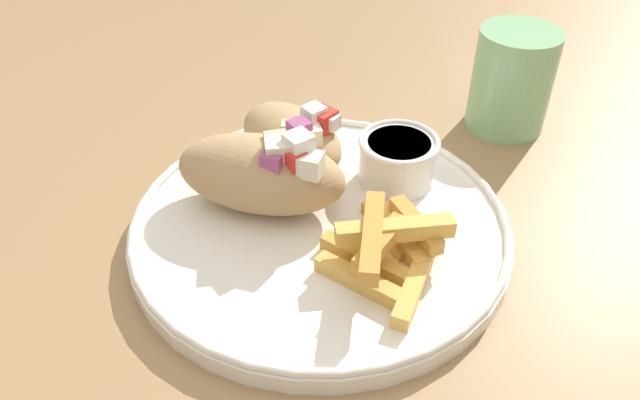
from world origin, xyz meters
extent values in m
cube|color=#9E7A51|center=(0.00, 0.00, 0.73)|extent=(1.23, 1.23, 0.04)
cylinder|color=#9E7A51|center=(-0.55, 0.55, 0.35)|extent=(0.06, 0.06, 0.71)
cylinder|color=white|center=(0.03, -0.05, 0.75)|extent=(0.29, 0.29, 0.01)
torus|color=white|center=(0.03, -0.05, 0.76)|extent=(0.29, 0.29, 0.01)
ellipsoid|color=tan|center=(-0.02, -0.05, 0.79)|extent=(0.14, 0.10, 0.06)
cube|color=red|center=(0.01, -0.06, 0.82)|extent=(0.02, 0.02, 0.01)
cube|color=white|center=(0.01, -0.05, 0.82)|extent=(0.02, 0.02, 0.02)
cube|color=#B7D693|center=(-0.01, -0.05, 0.81)|extent=(0.02, 0.02, 0.02)
cube|color=silver|center=(0.00, -0.06, 0.82)|extent=(0.03, 0.03, 0.02)
cube|color=#A34C84|center=(0.00, -0.06, 0.81)|extent=(0.02, 0.02, 0.02)
cube|color=silver|center=(0.02, -0.05, 0.81)|extent=(0.02, 0.02, 0.02)
ellipsoid|color=tan|center=(-0.03, 0.01, 0.78)|extent=(0.12, 0.09, 0.05)
cube|color=#A34C84|center=(-0.01, -0.02, 0.81)|extent=(0.02, 0.02, 0.02)
cube|color=red|center=(0.00, 0.01, 0.81)|extent=(0.02, 0.02, 0.02)
cube|color=white|center=(0.01, 0.01, 0.81)|extent=(0.01, 0.01, 0.01)
cube|color=#B7D693|center=(-0.02, -0.01, 0.80)|extent=(0.02, 0.02, 0.01)
cube|color=silver|center=(0.00, -0.01, 0.80)|extent=(0.02, 0.02, 0.01)
cube|color=white|center=(-0.01, 0.01, 0.81)|extent=(0.02, 0.02, 0.02)
cube|color=gold|center=(0.08, -0.04, 0.76)|extent=(0.05, 0.05, 0.01)
cube|color=#E5B251|center=(0.09, -0.10, 0.77)|extent=(0.07, 0.02, 0.01)
cube|color=#E5B251|center=(0.12, -0.08, 0.77)|extent=(0.02, 0.07, 0.01)
cube|color=gold|center=(0.08, -0.08, 0.77)|extent=(0.07, 0.02, 0.01)
cube|color=#E5B251|center=(0.09, -0.04, 0.77)|extent=(0.06, 0.05, 0.01)
cube|color=gold|center=(0.10, -0.04, 0.78)|extent=(0.05, 0.04, 0.01)
cube|color=gold|center=(0.09, -0.08, 0.79)|extent=(0.04, 0.08, 0.01)
cube|color=#E5B251|center=(0.10, -0.06, 0.79)|extent=(0.07, 0.06, 0.01)
cube|color=gold|center=(0.09, -0.08, 0.79)|extent=(0.02, 0.06, 0.01)
cylinder|color=white|center=(0.06, 0.03, 0.78)|extent=(0.06, 0.06, 0.04)
cylinder|color=beige|center=(0.06, 0.03, 0.79)|extent=(0.05, 0.05, 0.01)
torus|color=white|center=(0.06, 0.03, 0.80)|extent=(0.07, 0.07, 0.00)
cylinder|color=#8CCC93|center=(0.11, 0.18, 0.79)|extent=(0.07, 0.07, 0.10)
cylinder|color=silver|center=(0.11, 0.18, 0.78)|extent=(0.07, 0.07, 0.06)
camera|label=1|loc=(0.20, -0.37, 1.07)|focal=35.00mm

